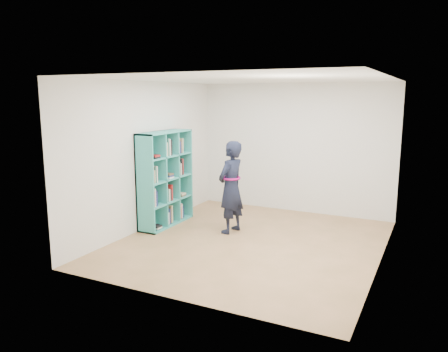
% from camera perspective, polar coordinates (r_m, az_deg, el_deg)
% --- Properties ---
extents(floor, '(4.50, 4.50, 0.00)m').
position_cam_1_polar(floor, '(7.19, 3.47, -8.65)').
color(floor, olive).
rests_on(floor, ground).
extents(ceiling, '(4.50, 4.50, 0.00)m').
position_cam_1_polar(ceiling, '(6.80, 3.72, 12.53)').
color(ceiling, white).
rests_on(ceiling, wall_back).
extents(wall_left, '(0.02, 4.50, 2.60)m').
position_cam_1_polar(wall_left, '(7.86, -9.98, 2.61)').
color(wall_left, silver).
rests_on(wall_left, floor).
extents(wall_right, '(0.02, 4.50, 2.60)m').
position_cam_1_polar(wall_right, '(6.38, 20.37, 0.31)').
color(wall_right, silver).
rests_on(wall_right, floor).
extents(wall_back, '(4.00, 0.02, 2.60)m').
position_cam_1_polar(wall_back, '(8.97, 9.20, 3.60)').
color(wall_back, silver).
rests_on(wall_back, floor).
extents(wall_front, '(4.00, 0.02, 2.60)m').
position_cam_1_polar(wall_front, '(4.91, -6.67, -1.98)').
color(wall_front, silver).
rests_on(wall_front, floor).
extents(bookshelf, '(0.38, 1.29, 1.72)m').
position_cam_1_polar(bookshelf, '(8.04, -7.83, -0.43)').
color(bookshelf, teal).
rests_on(bookshelf, floor).
extents(person, '(0.48, 0.64, 1.60)m').
position_cam_1_polar(person, '(7.50, 0.92, -1.46)').
color(person, black).
rests_on(person, floor).
extents(smartphone, '(0.02, 0.10, 0.13)m').
position_cam_1_polar(smartphone, '(7.62, 0.40, -0.47)').
color(smartphone, silver).
rests_on(smartphone, person).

